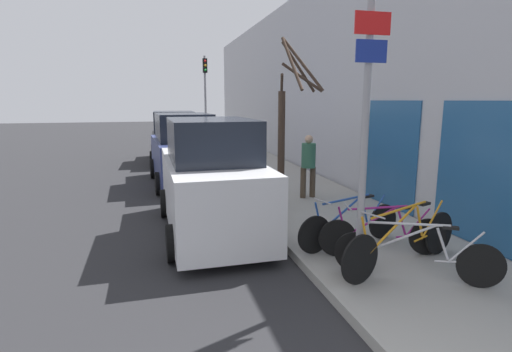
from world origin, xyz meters
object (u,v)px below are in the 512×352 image
bicycle_2 (383,234)px  parked_car_1 (184,152)px  street_tree (285,129)px  traffic_light (205,92)px  parked_car_2 (174,139)px  signpost (365,134)px  parked_car_0 (211,182)px  bicycle_0 (416,255)px  bicycle_3 (350,225)px  bicycle_1 (403,241)px  pedestrian_near (308,162)px

bicycle_2 → parked_car_1: size_ratio=0.48×
street_tree → traffic_light: traffic_light is taller
parked_car_2 → street_tree: (2.04, -8.95, 1.01)m
signpost → parked_car_0: (-1.71, 2.86, -1.15)m
bicycle_0 → traffic_light: traffic_light is taller
parked_car_0 → parked_car_2: (-0.18, 9.91, -0.07)m
signpost → bicycle_3: 2.06m
bicycle_0 → bicycle_2: 0.91m
bicycle_1 → bicycle_2: (-0.03, 0.50, -0.05)m
signpost → bicycle_0: bearing=-26.1°
signpost → pedestrian_near: signpost is taller
bicycle_2 → parked_car_2: 12.49m
signpost → parked_car_0: bearing=120.9°
bicycle_2 → pedestrian_near: bearing=7.8°
bicycle_0 → parked_car_0: size_ratio=0.44×
bicycle_1 → pedestrian_near: pedestrian_near is taller
bicycle_3 → parked_car_1: parked_car_1 is taller
bicycle_3 → traffic_light: size_ratio=0.47×
parked_car_1 → parked_car_2: size_ratio=1.02×
bicycle_0 → parked_car_2: parked_car_2 is taller
bicycle_1 → traffic_light: 14.32m
bicycle_1 → pedestrian_near: size_ratio=1.52×
street_tree → traffic_light: bearing=92.6°
bicycle_1 → street_tree: size_ratio=0.64×
bicycle_2 → traffic_light: (-1.06, 13.56, 2.52)m
signpost → bicycle_3: bearing=68.1°
bicycle_3 → parked_car_2: bearing=-2.5°
bicycle_0 → parked_car_0: bearing=68.8°
bicycle_0 → parked_car_1: size_ratio=0.45×
bicycle_0 → signpost: bearing=95.7°
street_tree → pedestrian_near: bearing=40.6°
bicycle_3 → street_tree: bearing=-7.5°
bicycle_3 → street_tree: 3.09m
pedestrian_near → street_tree: size_ratio=0.42×
bicycle_0 → parked_car_0: parked_car_0 is taller
parked_car_0 → traffic_light: 11.53m
street_tree → traffic_light: size_ratio=0.86×
bicycle_2 → pedestrian_near: 4.07m
signpost → bicycle_0: (0.69, -0.34, -1.68)m
street_tree → traffic_light: (-0.47, 10.31, 1.04)m
bicycle_0 → bicycle_3: 1.47m
bicycle_2 → parked_car_1: (-2.61, 7.24, 0.50)m
traffic_light → bicycle_1: bearing=-85.6°
signpost → bicycle_2: (0.74, 0.57, -1.68)m
signpost → parked_car_2: bearing=98.4°
bicycle_3 → pedestrian_near: (0.60, 3.48, 0.56)m
bicycle_1 → parked_car_2: parked_car_2 is taller
pedestrian_near → street_tree: street_tree is taller
parked_car_0 → street_tree: 2.30m
bicycle_3 → parked_car_1: (-2.32, 6.69, 0.49)m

